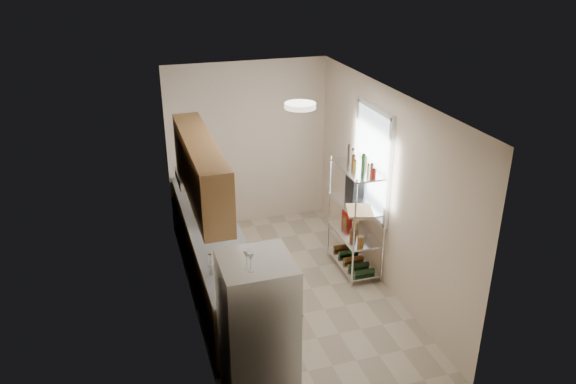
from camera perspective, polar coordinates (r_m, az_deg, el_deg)
name	(u,v)px	position (r m, az deg, el deg)	size (l,w,h in m)	color
room	(291,202)	(6.79, 0.35, -0.99)	(2.52, 4.42, 2.62)	beige
counter_run	(213,256)	(7.38, -7.58, -6.48)	(0.63, 3.51, 0.90)	#9F6E43
upper_cabinets	(201,169)	(6.46, -8.87, 2.31)	(0.33, 2.20, 0.72)	#9F6E43
range_hood	(197,177)	(7.36, -9.24, 1.50)	(0.50, 0.60, 0.12)	#B7BABC
window	(373,162)	(7.42, 8.58, 3.05)	(0.06, 1.00, 1.46)	white
bakers_rack	(357,196)	(7.46, 7.03, -0.43)	(0.45, 0.90, 1.73)	silver
ceiling_dome	(300,106)	(6.09, 1.24, 8.77)	(0.34, 0.34, 0.06)	white
refrigerator	(258,334)	(5.45, -3.07, -14.20)	(0.66, 0.66, 1.60)	silver
wine_glass_a	(251,262)	(4.81, -3.81, -7.08)	(0.07, 0.07, 0.18)	silver
wine_glass_b	(247,259)	(4.84, -4.22, -6.82)	(0.07, 0.07, 0.19)	silver
rice_cooker	(212,215)	(7.19, -7.75, -2.37)	(0.26, 0.26, 0.21)	white
frying_pan_large	(205,213)	(7.45, -8.42, -2.10)	(0.27, 0.27, 0.05)	black
frying_pan_small	(202,209)	(7.57, -8.75, -1.71)	(0.20, 0.20, 0.04)	black
cutting_board	(360,211)	(7.25, 7.29, -1.92)	(0.32, 0.41, 0.03)	tan
espresso_machine	(355,184)	(7.72, 6.80, 0.85)	(0.17, 0.25, 0.29)	black
storage_bag	(348,216)	(7.94, 6.09, -2.48)	(0.11, 0.15, 0.18)	#B21C15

